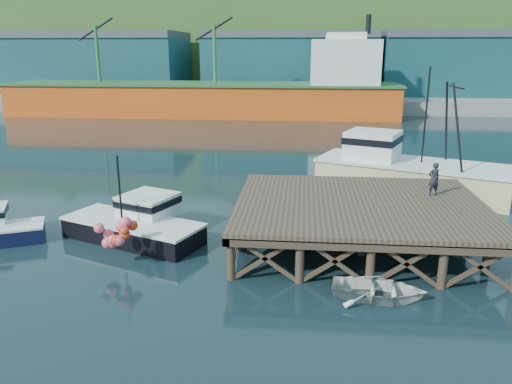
# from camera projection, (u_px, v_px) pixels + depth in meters

# --- Properties ---
(ground) EXTENTS (300.00, 300.00, 0.00)m
(ground) POSITION_uv_depth(u_px,v_px,m) (248.00, 239.00, 25.40)
(ground) COLOR black
(ground) RESTS_ON ground
(wharf) EXTENTS (12.00, 10.00, 2.62)m
(wharf) POSITION_uv_depth(u_px,v_px,m) (360.00, 207.00, 24.19)
(wharf) COLOR brown
(wharf) RESTS_ON ground
(far_quay) EXTENTS (160.00, 40.00, 2.00)m
(far_quay) POSITION_uv_depth(u_px,v_px,m) (290.00, 96.00, 92.10)
(far_quay) COLOR gray
(far_quay) RESTS_ON ground
(warehouse_left) EXTENTS (32.00, 16.00, 9.00)m
(warehouse_left) POSITION_uv_depth(u_px,v_px,m) (93.00, 65.00, 88.98)
(warehouse_left) COLOR #194654
(warehouse_left) RESTS_ON far_quay
(warehouse_mid) EXTENTS (28.00, 16.00, 9.00)m
(warehouse_mid) POSITION_uv_depth(u_px,v_px,m) (289.00, 66.00, 85.79)
(warehouse_mid) COLOR #194654
(warehouse_mid) RESTS_ON far_quay
(warehouse_right) EXTENTS (30.00, 16.00, 9.00)m
(warehouse_right) POSITION_uv_depth(u_px,v_px,m) (469.00, 66.00, 83.06)
(warehouse_right) COLOR #194654
(warehouse_right) RESTS_ON far_quay
(cargo_ship) EXTENTS (55.50, 10.00, 13.75)m
(cargo_ship) POSITION_uv_depth(u_px,v_px,m) (226.00, 92.00, 71.18)
(cargo_ship) COLOR #DE5414
(cargo_ship) RESTS_ON ground
(hillside) EXTENTS (220.00, 50.00, 22.00)m
(hillside) POSITION_uv_depth(u_px,v_px,m) (294.00, 41.00, 118.04)
(hillside) COLOR #2D511E
(hillside) RESTS_ON ground
(boat_black) EXTENTS (7.75, 6.45, 4.50)m
(boat_black) POSITION_uv_depth(u_px,v_px,m) (137.00, 223.00, 25.20)
(boat_black) COLOR black
(boat_black) RESTS_ON ground
(trawler) EXTENTS (13.08, 8.79, 8.26)m
(trawler) POSITION_uv_depth(u_px,v_px,m) (408.00, 168.00, 33.03)
(trawler) COLOR beige
(trawler) RESTS_ON ground
(dinghy) EXTENTS (3.96, 3.09, 0.75)m
(dinghy) POSITION_uv_depth(u_px,v_px,m) (379.00, 289.00, 19.23)
(dinghy) COLOR silver
(dinghy) RESTS_ON ground
(dockworker) EXTENTS (0.72, 0.59, 1.71)m
(dockworker) POSITION_uv_depth(u_px,v_px,m) (434.00, 179.00, 25.17)
(dockworker) COLOR black
(dockworker) RESTS_ON wharf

